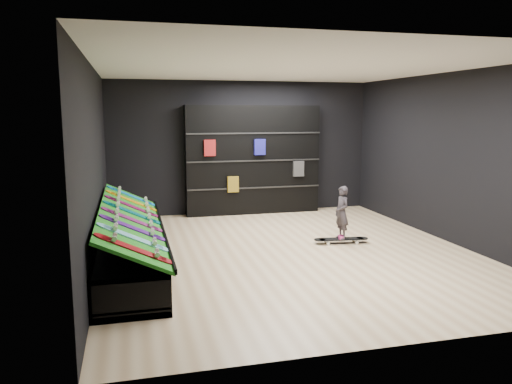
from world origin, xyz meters
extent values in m
cube|color=beige|center=(0.00, 0.00, 0.00)|extent=(6.00, 7.00, 0.01)
cube|color=white|center=(0.00, 0.00, 3.00)|extent=(6.00, 7.00, 0.01)
cube|color=black|center=(0.00, 3.50, 1.50)|extent=(6.00, 0.02, 3.00)
cube|color=black|center=(0.00, -3.50, 1.50)|extent=(6.00, 0.02, 3.00)
cube|color=black|center=(-3.00, 0.00, 1.50)|extent=(0.02, 7.00, 3.00)
cube|color=black|center=(3.00, 0.00, 1.50)|extent=(0.02, 7.00, 3.00)
cube|color=#136710|center=(-2.50, 0.00, 0.71)|extent=(0.92, 4.50, 0.46)
cube|color=black|center=(0.22, 3.32, 1.23)|extent=(3.07, 0.36, 2.45)
imported|color=black|center=(1.08, 0.29, 0.37)|extent=(0.17, 0.22, 0.56)
camera|label=1|loc=(-2.51, -7.66, 2.30)|focal=35.00mm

